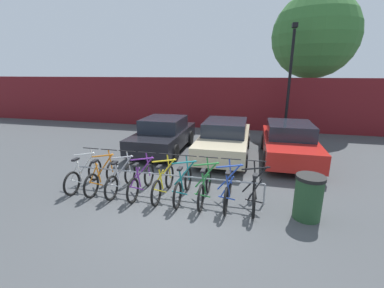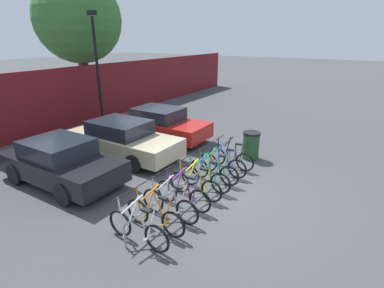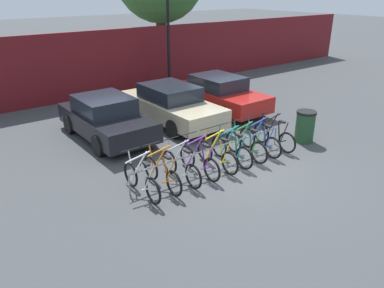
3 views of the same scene
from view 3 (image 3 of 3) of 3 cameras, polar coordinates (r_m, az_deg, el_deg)
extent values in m
plane|color=#424447|center=(10.56, 8.04, -3.71)|extent=(120.00, 120.00, 0.00)
cube|color=maroon|center=(17.73, -14.40, 11.68)|extent=(36.00, 0.16, 2.94)
cylinder|color=gray|center=(10.39, 3.19, -0.62)|extent=(5.27, 0.04, 0.04)
cylinder|color=gray|center=(9.18, -9.53, -6.18)|extent=(0.04, 0.04, 0.55)
cylinder|color=gray|center=(12.26, 12.57, 1.20)|extent=(0.04, 0.04, 0.55)
torus|color=black|center=(8.74, -5.96, -7.14)|extent=(0.06, 0.66, 0.66)
torus|color=black|center=(9.55, -9.31, -4.59)|extent=(0.06, 0.66, 0.66)
cylinder|color=silver|center=(9.12, -8.32, -3.66)|extent=(0.60, 0.04, 0.76)
cylinder|color=silver|center=(8.94, -8.27, -2.00)|extent=(0.68, 0.04, 0.16)
cylinder|color=silver|center=(8.88, -7.22, -4.78)|extent=(0.14, 0.04, 0.63)
cylinder|color=silver|center=(8.72, -6.55, -5.13)|extent=(0.32, 0.03, 0.58)
cylinder|color=silver|center=(8.90, -6.64, -6.76)|extent=(0.40, 0.03, 0.08)
cylinder|color=silver|center=(9.37, -9.32, -2.81)|extent=(0.12, 0.04, 0.69)
cylinder|color=black|center=(9.18, -9.34, -0.84)|extent=(0.52, 0.03, 0.03)
cube|color=black|center=(8.66, -7.01, -3.02)|extent=(0.10, 0.22, 0.05)
torus|color=black|center=(9.02, -2.76, -6.02)|extent=(0.06, 0.66, 0.66)
torus|color=black|center=(9.81, -6.29, -3.65)|extent=(0.06, 0.66, 0.66)
cylinder|color=orange|center=(9.38, -5.19, -2.70)|extent=(0.60, 0.04, 0.76)
cylinder|color=orange|center=(9.21, -5.08, -1.07)|extent=(0.68, 0.04, 0.16)
cylinder|color=orange|center=(9.16, -4.04, -3.76)|extent=(0.14, 0.04, 0.63)
cylinder|color=orange|center=(9.00, -3.33, -4.07)|extent=(0.32, 0.03, 0.58)
cylinder|color=orange|center=(9.18, -3.47, -5.68)|extent=(0.40, 0.03, 0.08)
cylinder|color=orange|center=(9.63, -6.24, -1.90)|extent=(0.12, 0.04, 0.69)
cylinder|color=black|center=(9.45, -6.20, 0.03)|extent=(0.52, 0.03, 0.03)
cube|color=black|center=(8.94, -3.76, -2.02)|extent=(0.10, 0.22, 0.05)
torus|color=black|center=(9.33, 0.21, -4.97)|extent=(0.06, 0.66, 0.66)
torus|color=black|center=(10.09, -3.45, -2.76)|extent=(0.06, 0.66, 0.66)
cylinder|color=#B7B7BC|center=(9.68, -2.26, -1.79)|extent=(0.60, 0.04, 0.76)
cylinder|color=#B7B7BC|center=(9.51, -2.11, -0.20)|extent=(0.68, 0.04, 0.16)
cylinder|color=#B7B7BC|center=(9.46, -1.07, -2.80)|extent=(0.14, 0.04, 0.63)
cylinder|color=#B7B7BC|center=(9.30, -0.34, -3.08)|extent=(0.32, 0.03, 0.58)
cylinder|color=#B7B7BC|center=(9.48, -0.53, -4.66)|extent=(0.40, 0.03, 0.08)
cylinder|color=#B7B7BC|center=(9.91, -3.36, -1.04)|extent=(0.12, 0.04, 0.69)
cylinder|color=black|center=(9.74, -3.26, 0.84)|extent=(0.52, 0.03, 0.03)
cube|color=black|center=(9.25, -0.75, -1.10)|extent=(0.10, 0.22, 0.05)
torus|color=black|center=(9.67, 3.04, -3.95)|extent=(0.06, 0.66, 0.66)
torus|color=black|center=(10.40, -0.71, -1.89)|extent=(0.06, 0.66, 0.66)
cylinder|color=#752D99|center=(10.01, 0.54, -0.92)|extent=(0.60, 0.04, 0.76)
cylinder|color=#752D99|center=(9.85, 0.74, 0.63)|extent=(0.68, 0.04, 0.16)
cylinder|color=#752D99|center=(9.79, 1.76, -1.87)|extent=(0.14, 0.04, 0.63)
cylinder|color=#752D99|center=(9.64, 2.51, -2.13)|extent=(0.32, 0.03, 0.58)
cylinder|color=#752D99|center=(9.81, 2.28, -3.67)|extent=(0.40, 0.03, 0.08)
cylinder|color=#752D99|center=(10.23, -0.58, -0.21)|extent=(0.12, 0.04, 0.69)
cylinder|color=black|center=(10.06, -0.44, 1.63)|extent=(0.52, 0.03, 0.03)
cube|color=black|center=(9.59, 2.13, -0.21)|extent=(0.10, 0.22, 0.05)
torus|color=black|center=(10.05, 5.78, -2.95)|extent=(0.06, 0.66, 0.66)
torus|color=black|center=(10.76, 1.98, -1.03)|extent=(0.06, 0.66, 0.66)
cylinder|color=yellow|center=(10.38, 3.29, -0.07)|extent=(0.60, 0.04, 0.76)
cylinder|color=yellow|center=(10.22, 3.52, 1.44)|extent=(0.68, 0.04, 0.16)
cylinder|color=yellow|center=(10.17, 4.51, -0.96)|extent=(0.14, 0.04, 0.63)
cylinder|color=yellow|center=(10.02, 5.27, -1.19)|extent=(0.32, 0.03, 0.58)
cylinder|color=yellow|center=(10.19, 5.01, -2.69)|extent=(0.40, 0.03, 0.08)
cylinder|color=yellow|center=(10.59, 2.15, 0.60)|extent=(0.12, 0.04, 0.69)
cylinder|color=black|center=(10.43, 2.32, 2.39)|extent=(0.52, 0.03, 0.03)
cube|color=black|center=(9.97, 4.92, 0.66)|extent=(0.10, 0.22, 0.05)
torus|color=black|center=(10.40, 7.99, -2.14)|extent=(0.06, 0.66, 0.66)
torus|color=black|center=(11.09, 4.16, -0.34)|extent=(0.06, 0.66, 0.66)
cylinder|color=#197A7F|center=(10.72, 5.51, 0.63)|extent=(0.60, 0.04, 0.76)
cylinder|color=#197A7F|center=(10.57, 5.76, 2.10)|extent=(0.68, 0.04, 0.16)
cylinder|color=#197A7F|center=(10.52, 6.74, -0.23)|extent=(0.14, 0.04, 0.63)
cylinder|color=#197A7F|center=(10.38, 7.50, -0.44)|extent=(0.32, 0.03, 0.58)
cylinder|color=#197A7F|center=(10.54, 7.22, -1.90)|extent=(0.40, 0.03, 0.08)
cylinder|color=#197A7F|center=(10.93, 4.36, 1.26)|extent=(0.12, 0.04, 0.69)
cylinder|color=black|center=(10.77, 4.56, 3.00)|extent=(0.52, 0.03, 0.03)
cube|color=black|center=(10.33, 7.18, 1.35)|extent=(0.10, 0.22, 0.05)
torus|color=black|center=(10.79, 10.17, -1.33)|extent=(0.06, 0.66, 0.66)
torus|color=black|center=(11.45, 6.34, 0.36)|extent=(0.06, 0.66, 0.66)
cylinder|color=#288438|center=(11.09, 7.71, 1.31)|extent=(0.60, 0.04, 0.76)
cylinder|color=#288438|center=(10.95, 7.99, 2.74)|extent=(0.68, 0.04, 0.16)
cylinder|color=#288438|center=(10.90, 8.94, 0.50)|extent=(0.14, 0.04, 0.63)
cylinder|color=#288438|center=(10.77, 9.70, 0.30)|extent=(0.32, 0.03, 0.58)
cylinder|color=#288438|center=(10.92, 9.40, -1.11)|extent=(0.40, 0.03, 0.08)
cylinder|color=#288438|center=(11.30, 6.56, 1.91)|extent=(0.12, 0.04, 0.69)
cylinder|color=black|center=(11.15, 6.79, 3.60)|extent=(0.52, 0.03, 0.03)
cube|color=black|center=(10.72, 9.40, 2.03)|extent=(0.10, 0.22, 0.05)
torus|color=black|center=(11.21, 12.24, -0.56)|extent=(0.06, 0.66, 0.66)
torus|color=black|center=(11.85, 8.43, 1.03)|extent=(0.06, 0.66, 0.66)
cylinder|color=#284CB7|center=(11.50, 9.82, 1.97)|extent=(0.60, 0.04, 0.76)
cylinder|color=#284CB7|center=(11.36, 10.11, 3.35)|extent=(0.68, 0.04, 0.16)
cylinder|color=#284CB7|center=(11.31, 11.03, 1.20)|extent=(0.14, 0.04, 0.63)
cylinder|color=#284CB7|center=(11.19, 11.80, 1.01)|extent=(0.32, 0.03, 0.58)
cylinder|color=#284CB7|center=(11.33, 11.47, -0.36)|extent=(0.40, 0.03, 0.08)
cylinder|color=#284CB7|center=(11.70, 8.67, 2.54)|extent=(0.12, 0.04, 0.69)
cylinder|color=black|center=(11.55, 8.92, 4.18)|extent=(0.52, 0.03, 0.03)
cube|color=black|center=(11.14, 11.51, 2.68)|extent=(0.10, 0.22, 0.05)
torus|color=black|center=(11.67, 14.29, 0.20)|extent=(0.06, 0.66, 0.66)
torus|color=black|center=(12.29, 10.51, 1.69)|extent=(0.06, 0.66, 0.66)
cylinder|color=black|center=(11.95, 11.91, 2.61)|extent=(0.60, 0.04, 0.76)
cylinder|color=black|center=(11.82, 12.22, 3.95)|extent=(0.68, 0.04, 0.16)
cylinder|color=black|center=(11.77, 13.11, 1.88)|extent=(0.14, 0.04, 0.63)
cylinder|color=black|center=(11.65, 13.86, 1.71)|extent=(0.32, 0.03, 0.58)
cylinder|color=black|center=(11.79, 13.53, 0.38)|extent=(0.40, 0.03, 0.08)
cylinder|color=black|center=(12.14, 10.77, 3.15)|extent=(0.12, 0.04, 0.69)
cylinder|color=black|center=(12.00, 11.04, 4.74)|extent=(0.52, 0.03, 0.03)
cube|color=black|center=(11.61, 13.60, 3.32)|extent=(0.10, 0.22, 0.05)
cube|color=black|center=(12.71, -12.86, 3.35)|extent=(1.80, 4.05, 0.62)
cube|color=#1E232D|center=(12.63, -13.28, 5.91)|extent=(1.58, 1.86, 0.52)
cylinder|color=black|center=(13.54, -18.18, 2.86)|extent=(0.20, 0.64, 0.64)
cylinder|color=black|center=(14.14, -11.71, 4.38)|extent=(0.20, 0.64, 0.64)
cylinder|color=black|center=(11.47, -14.05, -0.24)|extent=(0.20, 0.64, 0.64)
cylinder|color=black|center=(12.18, -6.75, 1.68)|extent=(0.20, 0.64, 0.64)
cube|color=#C1B28E|center=(13.87, -3.11, 5.53)|extent=(1.80, 4.51, 0.62)
cube|color=#1E232D|center=(13.80, -3.43, 7.90)|extent=(1.58, 2.08, 0.52)
cylinder|color=black|center=(14.58, -8.81, 5.15)|extent=(0.20, 0.64, 0.64)
cylinder|color=black|center=(15.43, -3.25, 6.37)|extent=(0.20, 0.64, 0.64)
cylinder|color=black|center=(12.47, -2.89, 2.32)|extent=(0.20, 0.64, 0.64)
cylinder|color=black|center=(13.45, 3.11, 3.88)|extent=(0.20, 0.64, 0.64)
cube|color=red|center=(15.36, 4.20, 7.22)|extent=(1.80, 4.33, 0.62)
cube|color=#1E232D|center=(15.29, 3.99, 9.37)|extent=(1.58, 1.99, 0.52)
cylinder|color=black|center=(15.84, -1.19, 6.84)|extent=(0.20, 0.64, 0.64)
cylinder|color=black|center=(16.87, 3.53, 7.80)|extent=(0.20, 0.64, 0.64)
cylinder|color=black|center=(13.99, 4.95, 4.57)|extent=(0.20, 0.64, 0.64)
cylinder|color=black|center=(15.15, 9.77, 5.76)|extent=(0.20, 0.64, 0.64)
cylinder|color=black|center=(18.25, -3.63, 16.23)|extent=(0.14, 0.14, 5.20)
cylinder|color=#234728|center=(12.65, 16.81, 2.40)|extent=(0.60, 0.60, 0.95)
cylinder|color=black|center=(12.49, 17.08, 4.62)|extent=(0.63, 0.63, 0.08)
cylinder|color=brown|center=(21.46, -4.63, 14.82)|extent=(0.56, 0.56, 3.44)
camera|label=1|loc=(8.70, 44.60, 6.60)|focal=24.00mm
camera|label=2|loc=(3.16, -41.11, 10.91)|focal=28.00mm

